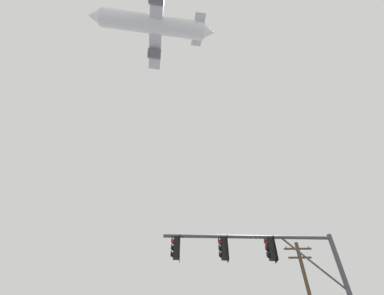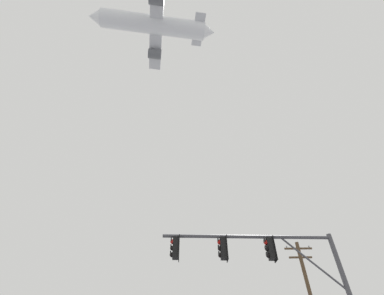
# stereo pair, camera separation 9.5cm
# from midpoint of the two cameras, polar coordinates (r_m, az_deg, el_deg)

# --- Properties ---
(signal_pole_near) EXTENTS (7.51, 0.70, 6.53)m
(signal_pole_near) POSITION_cam_midpoint_polar(r_m,az_deg,el_deg) (12.39, 16.36, -23.47)
(signal_pole_near) COLOR #4C4C51
(signal_pole_near) RESTS_ON ground
(airplane) EXTENTS (25.00, 19.32, 6.81)m
(airplane) POSITION_cam_midpoint_polar(r_m,az_deg,el_deg) (58.32, -8.41, 24.66)
(airplane) COLOR white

